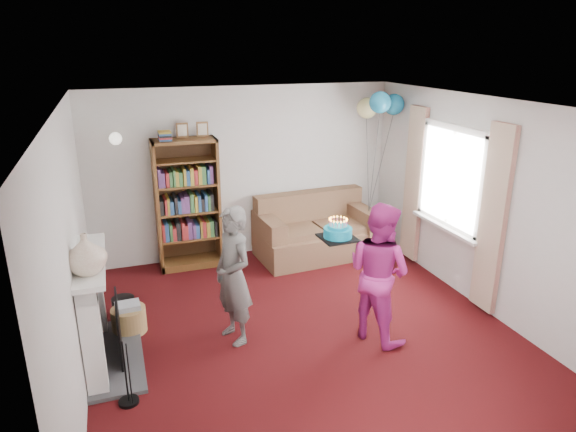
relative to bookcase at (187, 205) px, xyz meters
name	(u,v)px	position (x,y,z in m)	size (l,w,h in m)	color
ground	(304,333)	(0.89, -2.30, -0.91)	(5.00, 5.00, 0.00)	#35080C
wall_back	(244,173)	(0.89, 0.21, 0.34)	(4.50, 0.02, 2.50)	silver
wall_left	(70,255)	(-1.37, -2.30, 0.34)	(0.02, 5.00, 2.50)	silver
wall_right	(485,206)	(3.15, -2.30, 0.34)	(0.02, 5.00, 2.50)	silver
ceiling	(307,104)	(0.89, -2.30, 1.60)	(4.50, 5.00, 0.01)	white
fireplace	(100,315)	(-1.20, -2.11, -0.39)	(0.55, 1.80, 1.12)	#3F3F42
window_bay	(450,196)	(3.10, -1.70, 0.30)	(0.14, 2.02, 2.20)	white
wall_sconce	(115,138)	(-0.86, 0.06, 0.98)	(0.16, 0.23, 0.16)	gold
bookcase	(187,205)	(0.00, 0.00, 0.00)	(0.87, 0.42, 2.05)	#472B14
sofa	(315,233)	(1.85, -0.23, -0.56)	(1.74, 0.92, 0.92)	brown
wicker_basket	(129,319)	(-0.93, -1.62, -0.75)	(0.38, 0.38, 0.34)	#9B7448
person_striped	(233,276)	(0.15, -2.16, -0.15)	(0.55, 0.36, 1.50)	black
person_magenta	(379,272)	(1.61, -2.60, -0.14)	(0.74, 0.58, 1.53)	#AF2379
birthday_cake	(338,233)	(1.22, -2.39, 0.28)	(0.36, 0.36, 0.22)	black
balloons	(380,105)	(2.78, -0.35, 1.31)	(0.63, 0.69, 1.76)	#3F3F3F
mantel_vase	(86,254)	(-1.23, -2.45, 0.40)	(0.35, 0.35, 0.37)	beige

